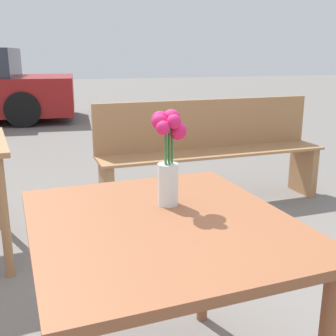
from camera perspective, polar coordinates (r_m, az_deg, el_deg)
table_front at (r=1.39m, az=-0.87°, el=-10.73°), size 0.87×0.96×0.70m
flower_vase at (r=1.43m, az=0.03°, el=1.48°), size 0.12×0.11×0.33m
bench_near at (r=3.49m, az=5.69°, el=2.93°), size 1.91×0.44×0.85m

